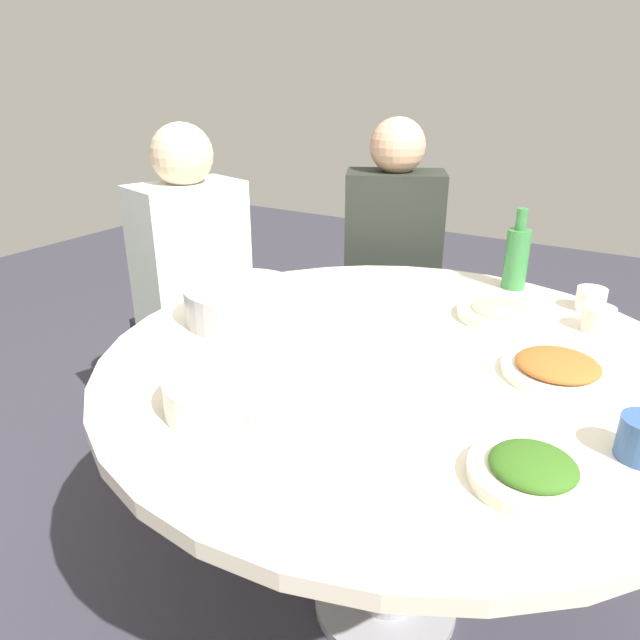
# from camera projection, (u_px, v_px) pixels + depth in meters

# --- Properties ---
(ground) EXTENTS (8.00, 8.00, 0.00)m
(ground) POSITION_uv_depth(u_px,v_px,m) (385.00, 604.00, 1.60)
(ground) COLOR #35343F
(round_dining_table) EXTENTS (1.32, 1.32, 0.75)m
(round_dining_table) POSITION_uv_depth(u_px,v_px,m) (396.00, 408.00, 1.36)
(round_dining_table) COLOR #99999E
(round_dining_table) RESTS_ON ground
(rice_bowl) EXTENTS (0.29, 0.29, 0.10)m
(rice_bowl) POSITION_uv_depth(u_px,v_px,m) (243.00, 302.00, 1.48)
(rice_bowl) COLOR #B2B5BA
(rice_bowl) RESTS_ON round_dining_table
(soup_bowl) EXTENTS (0.26, 0.26, 0.07)m
(soup_bowl) POSITION_uv_depth(u_px,v_px,m) (235.00, 391.00, 1.09)
(soup_bowl) COLOR white
(soup_bowl) RESTS_ON round_dining_table
(dish_stirfry) EXTENTS (0.22, 0.22, 0.04)m
(dish_stirfry) POSITION_uv_depth(u_px,v_px,m) (557.00, 368.00, 1.21)
(dish_stirfry) COLOR white
(dish_stirfry) RESTS_ON round_dining_table
(dish_noodles) EXTENTS (0.22, 0.22, 0.04)m
(dish_noodles) POSITION_uv_depth(u_px,v_px,m) (501.00, 312.00, 1.50)
(dish_noodles) COLOR silver
(dish_noodles) RESTS_ON round_dining_table
(dish_greens) EXTENTS (0.19, 0.19, 0.05)m
(dish_greens) POSITION_uv_depth(u_px,v_px,m) (532.00, 471.00, 0.89)
(dish_greens) COLOR silver
(dish_greens) RESTS_ON round_dining_table
(green_bottle) EXTENTS (0.07, 0.07, 0.23)m
(green_bottle) POSITION_uv_depth(u_px,v_px,m) (517.00, 257.00, 1.68)
(green_bottle) COLOR #357D3F
(green_bottle) RESTS_ON round_dining_table
(tea_cup_near) EXTENTS (0.08, 0.08, 0.06)m
(tea_cup_near) POSITION_uv_depth(u_px,v_px,m) (598.00, 319.00, 1.42)
(tea_cup_near) COLOR beige
(tea_cup_near) RESTS_ON round_dining_table
(tea_cup_far) EXTENTS (0.08, 0.08, 0.06)m
(tea_cup_far) POSITION_uv_depth(u_px,v_px,m) (591.00, 299.00, 1.54)
(tea_cup_far) COLOR white
(tea_cup_far) RESTS_ON round_dining_table
(stool_for_diner_left) EXTENTS (0.32, 0.32, 0.44)m
(stool_for_diner_left) POSITION_uv_depth(u_px,v_px,m) (204.00, 408.00, 2.12)
(stool_for_diner_left) COLOR brown
(stool_for_diner_left) RESTS_ON ground
(diner_left) EXTENTS (0.40, 0.42, 0.76)m
(diner_left) POSITION_uv_depth(u_px,v_px,m) (191.00, 265.00, 1.91)
(diner_left) COLOR #2D333D
(diner_left) RESTS_ON stool_for_diner_left
(stool_for_diner_right) EXTENTS (0.37, 0.37, 0.44)m
(stool_for_diner_right) POSITION_uv_depth(u_px,v_px,m) (386.00, 377.00, 2.33)
(stool_for_diner_right) COLOR brown
(stool_for_diner_right) RESTS_ON ground
(diner_right) EXTENTS (0.45, 0.44, 0.76)m
(diner_right) POSITION_uv_depth(u_px,v_px,m) (393.00, 245.00, 2.13)
(diner_right) COLOR #2D333D
(diner_right) RESTS_ON stool_for_diner_right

